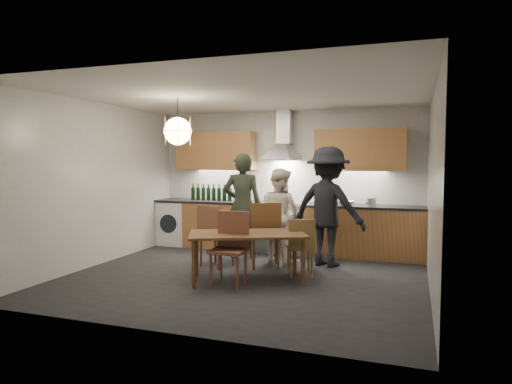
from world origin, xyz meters
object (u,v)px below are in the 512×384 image
(chair_back_left, at_px, (213,232))
(stock_pot, at_px, (371,202))
(person_left, at_px, (243,206))
(mixing_bowl, at_px, (346,203))
(person_right, at_px, (328,206))
(person_mid, at_px, (280,215))
(wine_bottles, at_px, (211,192))
(dining_table, at_px, (247,238))
(chair_front, at_px, (231,243))

(chair_back_left, bearing_deg, stock_pot, -130.32)
(person_left, relative_size, mixing_bowl, 6.00)
(person_right, height_order, mixing_bowl, person_right)
(chair_back_left, bearing_deg, person_right, -141.36)
(person_mid, distance_m, stock_pot, 1.62)
(chair_back_left, relative_size, person_mid, 0.64)
(person_left, distance_m, wine_bottles, 1.21)
(dining_table, distance_m, mixing_bowl, 2.38)
(person_right, distance_m, mixing_bowl, 0.84)
(person_left, xyz_separation_m, person_right, (1.49, -0.09, 0.05))
(person_right, bearing_deg, chair_back_left, 40.70)
(person_right, bearing_deg, person_mid, 15.32)
(person_left, distance_m, person_mid, 0.69)
(mixing_bowl, height_order, stock_pot, stock_pot)
(dining_table, height_order, person_right, person_right)
(chair_front, bearing_deg, person_mid, 79.16)
(mixing_bowl, distance_m, wine_bottles, 2.59)
(chair_front, distance_m, mixing_bowl, 2.68)
(mixing_bowl, bearing_deg, person_left, -156.13)
(person_right, height_order, wine_bottles, person_right)
(person_left, xyz_separation_m, person_mid, (0.68, -0.07, -0.13))
(person_right, bearing_deg, person_left, 13.54)
(dining_table, height_order, chair_front, chair_front)
(chair_back_left, distance_m, person_right, 1.86)
(dining_table, relative_size, chair_back_left, 1.80)
(person_right, xyz_separation_m, mixing_bowl, (0.16, 0.82, -0.01))
(chair_back_left, distance_m, chair_front, 1.04)
(dining_table, height_order, person_mid, person_mid)
(dining_table, bearing_deg, mixing_bowl, 39.22)
(stock_pot, distance_m, wine_bottles, 3.01)
(person_left, bearing_deg, wine_bottles, -52.35)
(person_left, height_order, stock_pot, person_left)
(chair_front, xyz_separation_m, mixing_bowl, (1.19, 2.37, 0.37))
(dining_table, relative_size, stock_pot, 10.04)
(chair_front, height_order, person_right, person_right)
(dining_table, xyz_separation_m, person_right, (0.89, 1.29, 0.35))
(chair_back_left, distance_m, mixing_bowl, 2.43)
(chair_front, bearing_deg, person_right, 53.58)
(person_mid, bearing_deg, person_right, -157.42)
(chair_back_left, height_order, chair_front, chair_front)
(dining_table, bearing_deg, person_mid, 62.20)
(chair_front, height_order, person_left, person_left)
(chair_back_left, xyz_separation_m, wine_bottles, (-0.76, 1.57, 0.49))
(person_right, xyz_separation_m, stock_pot, (0.59, 0.83, 0.02))
(person_right, distance_m, stock_pot, 1.01)
(dining_table, relative_size, chair_front, 1.80)
(person_right, bearing_deg, chair_front, 73.41)
(person_mid, bearing_deg, mixing_bowl, -116.31)
(person_mid, xyz_separation_m, person_right, (0.81, -0.02, 0.17))
(mixing_bowl, xyz_separation_m, wine_bottles, (-2.59, 0.02, 0.12))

